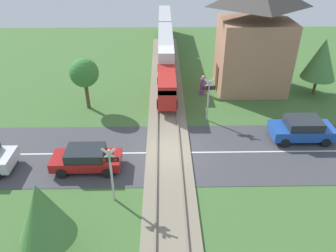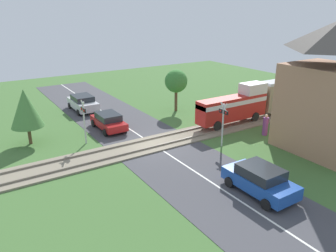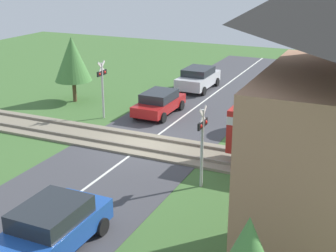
% 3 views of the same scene
% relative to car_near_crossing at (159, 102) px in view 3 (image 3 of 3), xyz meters
% --- Properties ---
extents(ground_plane, '(60.00, 60.00, 0.00)m').
position_rel_car_near_crossing_xyz_m(ground_plane, '(4.78, 1.44, -0.73)').
color(ground_plane, '#426B33').
extents(road_surface, '(48.00, 6.40, 0.02)m').
position_rel_car_near_crossing_xyz_m(road_surface, '(4.78, 1.44, -0.72)').
color(road_surface, '#424247').
rests_on(road_surface, ground_plane).
extents(track_bed, '(2.80, 48.00, 0.24)m').
position_rel_car_near_crossing_xyz_m(track_bed, '(4.78, 1.44, -0.66)').
color(track_bed, gray).
rests_on(track_bed, ground_plane).
extents(car_near_crossing, '(3.97, 1.88, 1.37)m').
position_rel_car_near_crossing_xyz_m(car_near_crossing, '(0.00, 0.00, 0.00)').
color(car_near_crossing, '#A81919').
rests_on(car_near_crossing, ground_plane).
extents(car_far_side, '(4.05, 2.04, 1.53)m').
position_rel_car_near_crossing_xyz_m(car_far_side, '(13.61, 2.88, 0.07)').
color(car_far_side, '#1E4CA8').
rests_on(car_far_side, ground_plane).
extents(car_behind_queue, '(4.20, 2.04, 1.52)m').
position_rel_car_near_crossing_xyz_m(car_behind_queue, '(-6.30, 0.00, 0.07)').
color(car_behind_queue, silver).
rests_on(car_behind_queue, ground_plane).
extents(crossing_signal_west_approach, '(0.90, 0.18, 3.28)m').
position_rel_car_near_crossing_xyz_m(crossing_signal_west_approach, '(1.88, -2.60, 1.37)').
color(crossing_signal_west_approach, '#B7B7B7').
rests_on(crossing_signal_west_approach, ground_plane).
extents(crossing_signal_east_approach, '(0.90, 0.18, 3.28)m').
position_rel_car_near_crossing_xyz_m(crossing_signal_east_approach, '(7.67, 5.48, 1.37)').
color(crossing_signal_east_approach, '#B7B7B7').
rests_on(crossing_signal_east_approach, ground_plane).
extents(pedestrian_by_station, '(0.42, 0.42, 1.69)m').
position_rel_car_near_crossing_xyz_m(pedestrian_by_station, '(7.81, 9.84, 0.04)').
color(pedestrian_by_station, '#7F3D84').
rests_on(pedestrian_by_station, ground_plane).
extents(tree_roadside_hedge, '(2.16, 2.16, 4.01)m').
position_rel_car_near_crossing_xyz_m(tree_roadside_hedge, '(-1.36, 7.58, 2.17)').
color(tree_roadside_hedge, brown).
rests_on(tree_roadside_hedge, ground_plane).
extents(tree_beyond_track, '(2.30, 2.30, 4.11)m').
position_rel_car_near_crossing_xyz_m(tree_beyond_track, '(-0.26, -6.07, 1.99)').
color(tree_beyond_track, brown).
rests_on(tree_beyond_track, ground_plane).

